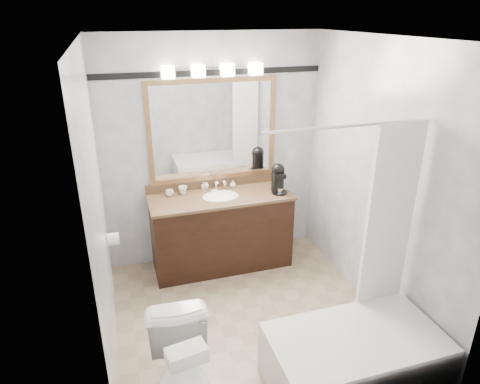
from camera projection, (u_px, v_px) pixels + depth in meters
name	position (u px, v px, depth m)	size (l,w,h in m)	color
room	(251.00, 198.00, 3.52)	(2.42, 2.62, 2.52)	gray
vanity	(221.00, 230.00, 4.73)	(1.53, 0.58, 0.97)	black
mirror	(213.00, 131.00, 4.56)	(1.40, 0.04, 1.10)	#9A7145
vanity_light_bar	(213.00, 70.00, 4.26)	(1.02, 0.14, 0.12)	silver
accent_stripe	(211.00, 73.00, 4.33)	(2.40, 0.01, 0.06)	black
bathtub	(356.00, 351.00, 3.26)	(1.30, 0.75, 1.96)	white
tp_roll	(113.00, 239.00, 4.01)	(0.12, 0.12, 0.11)	white
toilet	(184.00, 384.00, 2.84)	(0.43, 0.76, 0.77)	white
tissue_box	(187.00, 355.00, 2.50)	(0.23, 0.13, 0.10)	white
coffee_maker	(278.00, 177.00, 4.62)	(0.17, 0.21, 0.32)	black
cup_left	(170.00, 193.00, 4.56)	(0.09, 0.09, 0.07)	white
cup_right	(183.00, 190.00, 4.61)	(0.09, 0.09, 0.09)	white
soap_bottle_a	(204.00, 186.00, 4.71)	(0.04, 0.04, 0.10)	white
soap_bottle_b	(233.00, 184.00, 4.78)	(0.07, 0.07, 0.09)	white
soap_bar	(215.00, 191.00, 4.67)	(0.07, 0.04, 0.02)	beige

